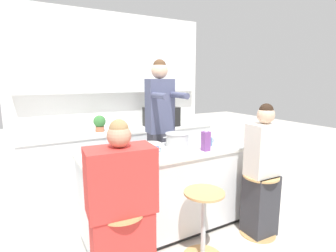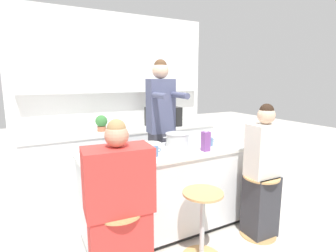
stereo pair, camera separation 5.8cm
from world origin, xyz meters
name	(u,v)px [view 1 (the left image)]	position (x,y,z in m)	size (l,w,h in m)	color
ground_plane	(171,228)	(0.00, 0.00, 0.00)	(16.00, 16.00, 0.00)	beige
wall_back	(115,86)	(0.00, 1.82, 1.54)	(3.20, 0.22, 2.70)	white
back_counter	(124,156)	(0.00, 1.50, 0.44)	(2.97, 0.67, 0.89)	silver
kitchen_island	(171,189)	(0.00, 0.00, 0.46)	(1.91, 0.69, 0.91)	black
bar_stool_leftmost	(122,247)	(-0.77, -0.56, 0.36)	(0.38, 0.38, 0.67)	tan
bar_stool_center	(203,223)	(0.00, -0.59, 0.36)	(0.38, 0.38, 0.67)	tan
bar_stool_rightmost	(259,203)	(0.77, -0.56, 0.36)	(0.38, 0.38, 0.67)	tan
person_cooking	(160,133)	(0.17, 0.58, 0.98)	(0.37, 0.62, 1.90)	#383842
person_wrapped_blanket	(122,214)	(-0.76, -0.56, 0.64)	(0.53, 0.33, 1.38)	red
person_seated_near	(262,176)	(0.78, -0.56, 0.65)	(0.35, 0.27, 1.42)	#333338
cooking_pot	(177,139)	(0.15, 0.12, 0.99)	(0.36, 0.27, 0.15)	#B7BABC
fruit_bowl	(150,147)	(-0.21, 0.08, 0.95)	(0.24, 0.24, 0.08)	silver
coffee_cup_near	(209,141)	(0.48, -0.04, 0.96)	(0.11, 0.08, 0.09)	#4C7099
coffee_cup_far	(155,151)	(-0.25, -0.12, 0.96)	(0.11, 0.08, 0.10)	#4C7099
banana_bunch	(100,155)	(-0.74, 0.09, 0.93)	(0.16, 0.11, 0.05)	yellow
juice_carton	(206,141)	(0.30, -0.21, 1.02)	(0.07, 0.07, 0.22)	#7A428E
microwave	(161,117)	(0.66, 1.46, 1.04)	(0.53, 0.38, 0.31)	black
potted_plant	(100,123)	(-0.36, 1.50, 1.02)	(0.18, 0.18, 0.24)	#A86042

